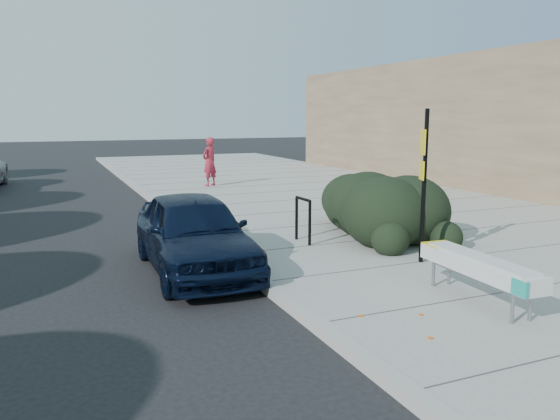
{
  "coord_description": "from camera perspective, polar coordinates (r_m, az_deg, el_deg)",
  "views": [
    {
      "loc": [
        -3.27,
        -8.14,
        2.88
      ],
      "look_at": [
        1.05,
        1.85,
        1.0
      ],
      "focal_mm": 35.0,
      "sensor_mm": 36.0,
      "label": 1
    }
  ],
  "objects": [
    {
      "name": "sidewalk_near",
      "position": [
        16.1,
        10.46,
        -0.4
      ],
      "size": [
        11.2,
        50.0,
        0.15
      ],
      "primitive_type": "cube",
      "color": "gray",
      "rests_on": "ground"
    },
    {
      "name": "hedge",
      "position": [
        13.17,
        10.41,
        1.37
      ],
      "size": [
        2.91,
        4.76,
        1.68
      ],
      "primitive_type": "ellipsoid",
      "rotation": [
        0.0,
        0.0,
        -0.16
      ],
      "color": "black",
      "rests_on": "sidewalk_near"
    },
    {
      "name": "sign_post",
      "position": [
        10.43,
        14.76,
        3.33
      ],
      "size": [
        0.17,
        0.31,
        2.87
      ],
      "rotation": [
        0.0,
        0.0,
        -0.42
      ],
      "color": "black",
      "rests_on": "sidewalk_near"
    },
    {
      "name": "ground",
      "position": [
        9.24,
        -1.45,
        -8.38
      ],
      "size": [
        120.0,
        120.0,
        0.0
      ],
      "primitive_type": "plane",
      "color": "black",
      "rests_on": "ground"
    },
    {
      "name": "curb_near",
      "position": [
        13.83,
        -9.22,
        -1.99
      ],
      "size": [
        0.22,
        50.0,
        0.17
      ],
      "primitive_type": "cube",
      "color": "#9E9E99",
      "rests_on": "ground"
    },
    {
      "name": "bike_rack",
      "position": [
        11.86,
        2.42,
        -0.58
      ],
      "size": [
        0.08,
        0.68,
        0.99
      ],
      "rotation": [
        0.0,
        0.0,
        0.03
      ],
      "color": "black",
      "rests_on": "sidewalk_near"
    },
    {
      "name": "sedan_navy",
      "position": [
        10.3,
        -8.99,
        -2.33
      ],
      "size": [
        1.84,
        4.38,
        1.48
      ],
      "primitive_type": "imported",
      "rotation": [
        0.0,
        0.0,
        -0.02
      ],
      "color": "black",
      "rests_on": "ground"
    },
    {
      "name": "bench",
      "position": [
        8.58,
        20.04,
        -5.57
      ],
      "size": [
        0.6,
        2.3,
        0.69
      ],
      "rotation": [
        0.0,
        0.0,
        -0.06
      ],
      "color": "gray",
      "rests_on": "sidewalk_near"
    },
    {
      "name": "pedestrian",
      "position": [
        21.68,
        -7.38,
        5.02
      ],
      "size": [
        0.83,
        0.76,
        1.91
      ],
      "primitive_type": "imported",
      "rotation": [
        0.0,
        0.0,
        3.71
      ],
      "color": "maroon",
      "rests_on": "sidewalk_near"
    }
  ]
}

